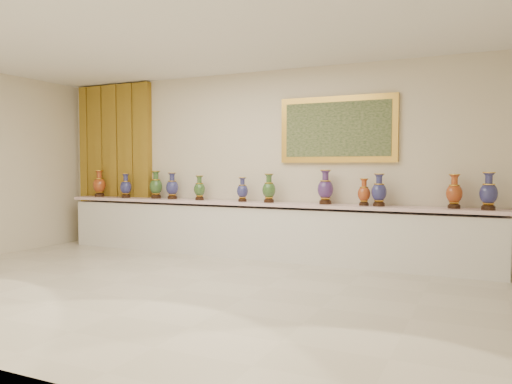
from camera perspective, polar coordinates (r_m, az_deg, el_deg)
ground at (r=6.11m, az=-8.90°, el=-10.98°), size 8.00×8.00×0.00m
room at (r=9.29m, az=-12.59°, el=3.61°), size 8.00×8.00×8.00m
counter at (r=7.98m, az=0.23°, el=-4.46°), size 7.28×0.48×0.90m
vase_0 at (r=9.75m, az=-17.47°, el=0.80°), size 0.28×0.28×0.50m
vase_1 at (r=9.27m, az=-14.66°, el=0.58°), size 0.21×0.21×0.44m
vase_2 at (r=8.95m, az=-11.36°, el=0.67°), size 0.28×0.28×0.49m
vase_3 at (r=8.76m, az=-9.56°, el=0.55°), size 0.24×0.24×0.46m
vase_4 at (r=8.43m, az=-6.47°, el=0.34°), size 0.23×0.23×0.41m
vase_5 at (r=8.01m, az=-1.56°, el=0.15°), size 0.24×0.24×0.39m
vase_6 at (r=7.81m, az=1.49°, el=0.28°), size 0.22×0.22×0.45m
vase_7 at (r=7.54m, az=7.93°, el=0.37°), size 0.26×0.26×0.51m
vase_8 at (r=7.36m, az=12.24°, el=-0.15°), size 0.21×0.21×0.39m
vase_9 at (r=7.30m, az=13.88°, el=0.05°), size 0.24×0.24×0.46m
vase_10 at (r=7.22m, az=21.72°, el=-0.11°), size 0.25×0.25×0.46m
vase_11 at (r=7.14m, az=25.04°, el=-0.11°), size 0.27×0.27×0.49m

